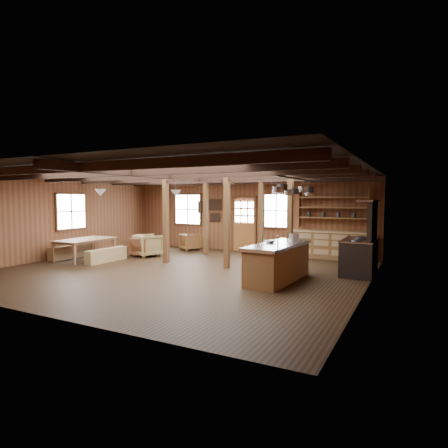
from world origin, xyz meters
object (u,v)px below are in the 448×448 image
(commercial_range, at_px, (361,251))
(armchair_c, at_px, (148,245))
(armchair_b, at_px, (190,242))
(dining_table, at_px, (86,249))
(kitchen_island, at_px, (278,262))
(armchair_a, at_px, (144,247))

(commercial_range, height_order, armchair_c, commercial_range)
(armchair_b, distance_m, armchair_c, 2.12)
(commercial_range, relative_size, armchair_c, 2.33)
(dining_table, bearing_deg, commercial_range, -81.47)
(kitchen_island, height_order, dining_table, kitchen_island)
(commercial_range, relative_size, dining_table, 1.02)
(armchair_c, bearing_deg, dining_table, 74.24)
(armchair_a, height_order, armchair_c, armchair_c)
(dining_table, relative_size, armchair_c, 2.29)
(dining_table, distance_m, armchair_b, 4.06)
(kitchen_island, relative_size, armchair_b, 3.55)
(dining_table, relative_size, armchair_a, 2.62)
(armchair_a, distance_m, armchair_c, 0.17)
(armchair_a, bearing_deg, dining_table, 48.20)
(armchair_a, bearing_deg, kitchen_island, 163.73)
(armchair_a, distance_m, armchair_b, 2.25)
(commercial_range, height_order, armchair_b, commercial_range)
(kitchen_island, xyz_separation_m, armchair_a, (-5.55, 1.53, -0.13))
(kitchen_island, height_order, armchair_c, kitchen_island)
(armchair_b, bearing_deg, commercial_range, -163.46)
(armchair_b, height_order, armchair_c, armchair_c)
(armchair_c, bearing_deg, armchair_b, -76.16)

